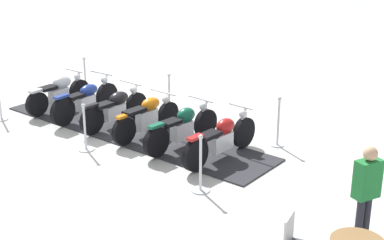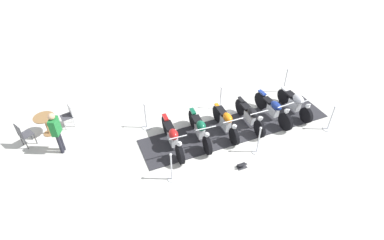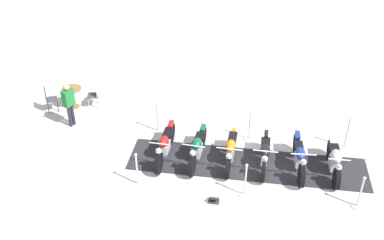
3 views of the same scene
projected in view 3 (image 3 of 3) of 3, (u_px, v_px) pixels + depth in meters
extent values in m
plane|color=silver|center=(247.00, 164.00, 14.26)|extent=(80.00, 80.00, 0.00)
cube|color=#28282D|center=(247.00, 164.00, 14.25)|extent=(4.00, 7.48, 0.03)
cylinder|color=black|center=(159.00, 163.00, 13.71)|extent=(0.67, 0.38, 0.68)
cylinder|color=black|center=(171.00, 133.00, 15.04)|extent=(0.67, 0.38, 0.68)
cube|color=silver|center=(165.00, 147.00, 14.36)|extent=(0.63, 0.43, 0.35)
ellipsoid|color=#AD1919|center=(164.00, 142.00, 14.07)|extent=(0.56, 0.47, 0.32)
cube|color=black|center=(168.00, 133.00, 14.54)|extent=(0.62, 0.47, 0.08)
cube|color=#AD1919|center=(171.00, 124.00, 14.83)|extent=(0.40, 0.28, 0.06)
cylinder|color=silver|center=(159.00, 154.00, 13.61)|extent=(0.29, 0.17, 0.58)
cylinder|color=silver|center=(159.00, 144.00, 13.48)|extent=(0.26, 0.57, 0.04)
sphere|color=silver|center=(158.00, 151.00, 13.51)|extent=(0.18, 0.18, 0.18)
cylinder|color=black|center=(192.00, 166.00, 13.62)|extent=(0.66, 0.39, 0.66)
cylinder|color=black|center=(203.00, 137.00, 14.88)|extent=(0.66, 0.39, 0.66)
cube|color=silver|center=(198.00, 150.00, 14.23)|extent=(0.56, 0.42, 0.38)
ellipsoid|color=#0F5138|center=(197.00, 144.00, 13.94)|extent=(0.54, 0.48, 0.32)
cube|color=black|center=(200.00, 136.00, 14.34)|extent=(0.51, 0.44, 0.08)
cube|color=#0F5138|center=(203.00, 128.00, 14.68)|extent=(0.39, 0.29, 0.06)
cylinder|color=silver|center=(193.00, 157.00, 13.54)|extent=(0.33, 0.20, 0.56)
cylinder|color=silver|center=(193.00, 146.00, 13.43)|extent=(0.33, 0.67, 0.04)
sphere|color=silver|center=(193.00, 153.00, 13.45)|extent=(0.18, 0.18, 0.18)
cylinder|color=black|center=(228.00, 168.00, 13.54)|extent=(0.63, 0.34, 0.64)
cylinder|color=black|center=(233.00, 141.00, 14.71)|extent=(0.63, 0.34, 0.64)
cube|color=silver|center=(231.00, 152.00, 14.09)|extent=(0.57, 0.39, 0.44)
ellipsoid|color=#D16B0F|center=(231.00, 146.00, 13.79)|extent=(0.58, 0.46, 0.29)
cube|color=black|center=(233.00, 137.00, 14.23)|extent=(0.60, 0.44, 0.08)
cube|color=#D16B0F|center=(234.00, 132.00, 14.52)|extent=(0.38, 0.26, 0.06)
cylinder|color=silver|center=(229.00, 160.00, 13.46)|extent=(0.32, 0.18, 0.54)
cylinder|color=silver|center=(229.00, 149.00, 13.35)|extent=(0.32, 0.73, 0.04)
sphere|color=silver|center=(229.00, 156.00, 13.38)|extent=(0.18, 0.18, 0.18)
cylinder|color=black|center=(263.00, 172.00, 13.40)|extent=(0.66, 0.33, 0.66)
cylinder|color=black|center=(265.00, 143.00, 14.58)|extent=(0.66, 0.33, 0.66)
cube|color=silver|center=(264.00, 156.00, 13.98)|extent=(0.60, 0.38, 0.35)
ellipsoid|color=black|center=(265.00, 151.00, 13.69)|extent=(0.62, 0.49, 0.31)
cube|color=black|center=(266.00, 142.00, 14.13)|extent=(0.54, 0.43, 0.08)
cube|color=black|center=(266.00, 134.00, 14.38)|extent=(0.39, 0.25, 0.06)
cylinder|color=silver|center=(264.00, 162.00, 13.32)|extent=(0.32, 0.18, 0.56)
cylinder|color=silver|center=(265.00, 151.00, 13.20)|extent=(0.29, 0.69, 0.04)
sphere|color=silver|center=(265.00, 159.00, 13.23)|extent=(0.18, 0.18, 0.18)
cylinder|color=black|center=(301.00, 176.00, 13.22)|extent=(0.71, 0.32, 0.70)
cylinder|color=black|center=(296.00, 144.00, 14.49)|extent=(0.71, 0.32, 0.70)
cube|color=silver|center=(299.00, 159.00, 13.84)|extent=(0.55, 0.35, 0.36)
ellipsoid|color=navy|center=(301.00, 154.00, 13.57)|extent=(0.60, 0.43, 0.29)
cube|color=black|center=(299.00, 145.00, 13.98)|extent=(0.50, 0.37, 0.08)
cube|color=navy|center=(298.00, 135.00, 14.28)|extent=(0.41, 0.25, 0.06)
cylinder|color=silver|center=(302.00, 166.00, 13.12)|extent=(0.31, 0.15, 0.60)
cylinder|color=silver|center=(304.00, 154.00, 12.99)|extent=(0.24, 0.71, 0.04)
sphere|color=silver|center=(303.00, 162.00, 13.02)|extent=(0.18, 0.18, 0.18)
cylinder|color=black|center=(337.00, 179.00, 13.16)|extent=(0.64, 0.32, 0.63)
cylinder|color=black|center=(331.00, 149.00, 14.33)|extent=(0.64, 0.32, 0.63)
cube|color=silver|center=(334.00, 162.00, 13.72)|extent=(0.56, 0.38, 0.38)
ellipsoid|color=#B7BAC1|center=(336.00, 156.00, 13.43)|extent=(0.63, 0.49, 0.33)
cube|color=black|center=(334.00, 148.00, 13.84)|extent=(0.51, 0.42, 0.08)
cube|color=#B7BAC1|center=(332.00, 141.00, 14.14)|extent=(0.38, 0.26, 0.06)
cylinder|color=silver|center=(338.00, 170.00, 13.07)|extent=(0.28, 0.15, 0.54)
cylinder|color=silver|center=(340.00, 160.00, 12.95)|extent=(0.23, 0.60, 0.04)
sphere|color=silver|center=(339.00, 167.00, 12.97)|extent=(0.18, 0.18, 0.18)
cylinder|color=silver|center=(344.00, 147.00, 15.01)|extent=(0.32, 0.32, 0.03)
cylinder|color=silver|center=(347.00, 133.00, 14.72)|extent=(0.05, 0.05, 1.05)
sphere|color=silver|center=(351.00, 119.00, 14.41)|extent=(0.09, 0.09, 0.09)
cylinder|color=silver|center=(244.00, 194.00, 13.10)|extent=(0.33, 0.33, 0.03)
cylinder|color=silver|center=(245.00, 181.00, 12.81)|extent=(0.05, 0.05, 1.02)
sphere|color=silver|center=(247.00, 165.00, 12.51)|extent=(0.09, 0.09, 0.09)
cylinder|color=silver|center=(249.00, 138.00, 15.40)|extent=(0.35, 0.35, 0.03)
cylinder|color=silver|center=(250.00, 126.00, 15.13)|extent=(0.05, 0.05, 0.95)
sphere|color=silver|center=(251.00, 113.00, 14.85)|extent=(0.09, 0.09, 0.09)
cylinder|color=silver|center=(158.00, 130.00, 15.79)|extent=(0.35, 0.35, 0.03)
cylinder|color=silver|center=(157.00, 118.00, 15.51)|extent=(0.05, 0.05, 1.01)
sphere|color=silver|center=(157.00, 104.00, 15.21)|extent=(0.09, 0.09, 0.09)
cylinder|color=silver|center=(357.00, 206.00, 12.71)|extent=(0.34, 0.34, 0.03)
cylinder|color=silver|center=(361.00, 193.00, 12.43)|extent=(0.05, 0.05, 0.97)
sphere|color=silver|center=(365.00, 178.00, 12.15)|extent=(0.09, 0.09, 0.09)
cylinder|color=silver|center=(138.00, 184.00, 13.49)|extent=(0.28, 0.28, 0.03)
cylinder|color=silver|center=(137.00, 170.00, 13.19)|extent=(0.05, 0.05, 1.03)
sphere|color=silver|center=(136.00, 155.00, 12.89)|extent=(0.09, 0.09, 0.09)
cube|color=#333338|center=(214.00, 202.00, 12.85)|extent=(0.30, 0.37, 0.02)
cube|color=black|center=(214.00, 198.00, 12.79)|extent=(0.30, 0.34, 0.13)
cylinder|color=olive|center=(74.00, 106.00, 17.12)|extent=(0.40, 0.40, 0.02)
cylinder|color=olive|center=(73.00, 98.00, 16.91)|extent=(0.07, 0.07, 0.73)
cylinder|color=olive|center=(71.00, 89.00, 16.70)|extent=(0.73, 0.73, 0.03)
cylinder|color=#B7B7BC|center=(89.00, 103.00, 16.89)|extent=(0.03, 0.03, 0.44)
cylinder|color=#B7B7BC|center=(90.00, 99.00, 17.17)|extent=(0.03, 0.03, 0.44)
cylinder|color=#B7B7BC|center=(98.00, 103.00, 16.90)|extent=(0.03, 0.03, 0.44)
cylinder|color=#B7B7BC|center=(99.00, 99.00, 17.19)|extent=(0.03, 0.03, 0.44)
cube|color=#3F3F47|center=(93.00, 95.00, 16.90)|extent=(0.45, 0.45, 0.04)
cube|color=#B7B7BC|center=(97.00, 90.00, 16.78)|extent=(0.40, 0.08, 0.44)
cylinder|color=#2D2D33|center=(57.00, 102.00, 16.98)|extent=(0.03, 0.03, 0.45)
cylinder|color=#2D2D33|center=(58.00, 106.00, 16.71)|extent=(0.03, 0.03, 0.45)
cylinder|color=#2D2D33|center=(48.00, 103.00, 16.89)|extent=(0.03, 0.03, 0.45)
cylinder|color=#2D2D33|center=(48.00, 108.00, 16.62)|extent=(0.03, 0.03, 0.45)
cube|color=#3F3F47|center=(52.00, 99.00, 16.67)|extent=(0.45, 0.45, 0.04)
cube|color=#2D2D33|center=(45.00, 94.00, 16.48)|extent=(0.40, 0.08, 0.47)
cylinder|color=#23232D|center=(73.00, 114.00, 15.92)|extent=(0.12, 0.12, 0.82)
cylinder|color=#23232D|center=(70.00, 116.00, 15.82)|extent=(0.12, 0.12, 0.82)
cube|color=#1E7233|center=(68.00, 98.00, 15.48)|extent=(0.44, 0.44, 0.60)
sphere|color=tan|center=(66.00, 87.00, 15.25)|extent=(0.22, 0.22, 0.22)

